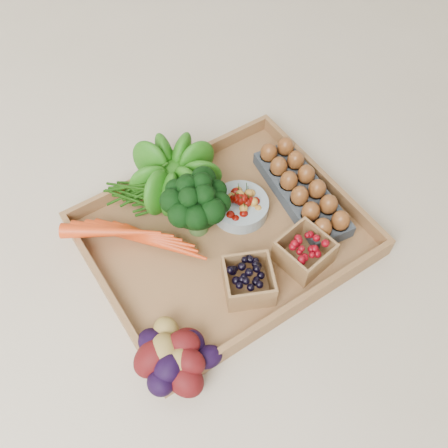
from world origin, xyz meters
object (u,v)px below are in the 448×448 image
broccoli (197,213)px  cherry_bowl (240,207)px  egg_carton (301,193)px  tray (224,238)px

broccoli → cherry_bowl: size_ratio=1.15×
egg_carton → tray: bearing=-174.2°
broccoli → cherry_bowl: bearing=-6.3°
broccoli → egg_carton: 0.25m
tray → broccoli: size_ratio=3.83×
tray → cherry_bowl: 0.08m
cherry_bowl → egg_carton: same height
tray → cherry_bowl: bearing=28.4°
cherry_bowl → tray: bearing=-151.6°
broccoli → egg_carton: size_ratio=0.51×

